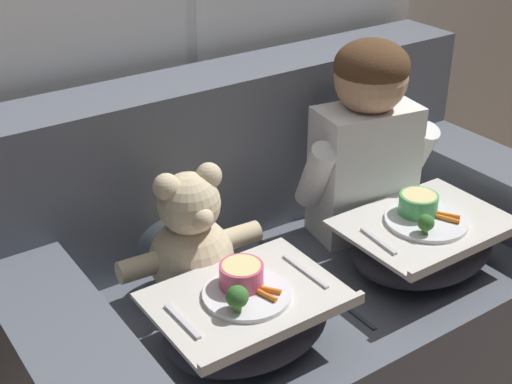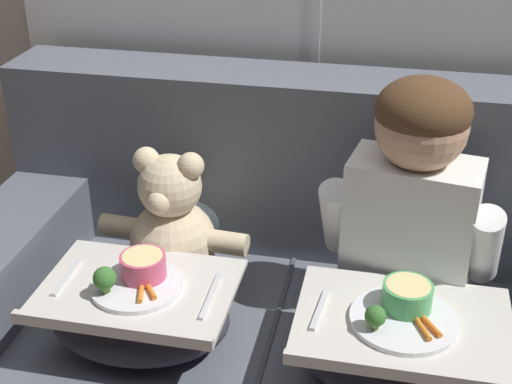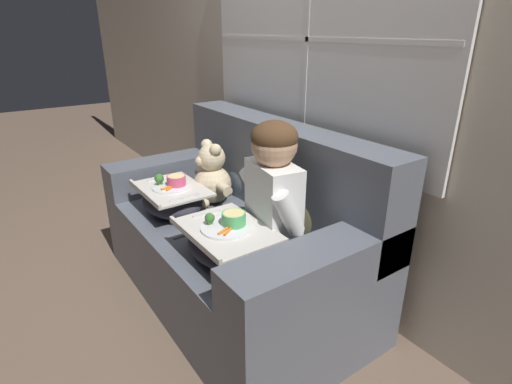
{
  "view_description": "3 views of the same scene",
  "coord_description": "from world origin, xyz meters",
  "px_view_note": "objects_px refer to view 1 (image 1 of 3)",
  "views": [
    {
      "loc": [
        -1.05,
        -1.33,
        1.62
      ],
      "look_at": [
        -0.13,
        0.01,
        0.75
      ],
      "focal_mm": 50.0,
      "sensor_mm": 36.0,
      "label": 1
    },
    {
      "loc": [
        0.24,
        -1.44,
        1.57
      ],
      "look_at": [
        -0.09,
        0.13,
        0.71
      ],
      "focal_mm": 50.0,
      "sensor_mm": 36.0,
      "label": 2
    },
    {
      "loc": [
        1.67,
        -0.99,
        1.44
      ],
      "look_at": [
        0.09,
        0.11,
        0.65
      ],
      "focal_mm": 28.0,
      "sensor_mm": 36.0,
      "label": 3
    }
  ],
  "objects_px": {
    "throw_pillow_behind_child": "(322,162)",
    "teddy_bear": "(192,244)",
    "couch": "(282,290)",
    "child_figure": "(367,131)",
    "lap_tray_child": "(423,243)",
    "lap_tray_teddy": "(247,319)",
    "throw_pillow_behind_teddy": "(156,214)"
  },
  "relations": [
    {
      "from": "throw_pillow_behind_child",
      "to": "teddy_bear",
      "type": "distance_m",
      "value": 0.63
    },
    {
      "from": "couch",
      "to": "lap_tray_child",
      "type": "height_order",
      "value": "couch"
    },
    {
      "from": "child_figure",
      "to": "teddy_bear",
      "type": "distance_m",
      "value": 0.62
    },
    {
      "from": "throw_pillow_behind_teddy",
      "to": "couch",
      "type": "bearing_deg",
      "value": -33.27
    },
    {
      "from": "teddy_bear",
      "to": "lap_tray_child",
      "type": "xyz_separation_m",
      "value": [
        0.6,
        -0.26,
        -0.08
      ]
    },
    {
      "from": "couch",
      "to": "throw_pillow_behind_child",
      "type": "distance_m",
      "value": 0.45
    },
    {
      "from": "lap_tray_child",
      "to": "teddy_bear",
      "type": "bearing_deg",
      "value": 156.8
    },
    {
      "from": "throw_pillow_behind_teddy",
      "to": "lap_tray_teddy",
      "type": "distance_m",
      "value": 0.46
    },
    {
      "from": "lap_tray_teddy",
      "to": "couch",
      "type": "bearing_deg",
      "value": 41.09
    },
    {
      "from": "throw_pillow_behind_teddy",
      "to": "lap_tray_teddy",
      "type": "height_order",
      "value": "throw_pillow_behind_teddy"
    },
    {
      "from": "couch",
      "to": "lap_tray_child",
      "type": "bearing_deg",
      "value": -41.09
    },
    {
      "from": "child_figure",
      "to": "lap_tray_teddy",
      "type": "distance_m",
      "value": 0.7
    },
    {
      "from": "couch",
      "to": "throw_pillow_behind_teddy",
      "type": "distance_m",
      "value": 0.45
    },
    {
      "from": "lap_tray_child",
      "to": "lap_tray_teddy",
      "type": "xyz_separation_m",
      "value": [
        -0.6,
        -0.0,
        0.0
      ]
    },
    {
      "from": "throw_pillow_behind_teddy",
      "to": "child_figure",
      "type": "xyz_separation_m",
      "value": [
        0.6,
        -0.2,
        0.18
      ]
    },
    {
      "from": "child_figure",
      "to": "lap_tray_teddy",
      "type": "bearing_deg",
      "value": -156.43
    },
    {
      "from": "couch",
      "to": "child_figure",
      "type": "height_order",
      "value": "child_figure"
    },
    {
      "from": "child_figure",
      "to": "teddy_bear",
      "type": "xyz_separation_m",
      "value": [
        -0.6,
        -0.0,
        -0.17
      ]
    },
    {
      "from": "child_figure",
      "to": "lap_tray_child",
      "type": "distance_m",
      "value": 0.36
    },
    {
      "from": "throw_pillow_behind_teddy",
      "to": "lap_tray_teddy",
      "type": "bearing_deg",
      "value": -90.02
    },
    {
      "from": "couch",
      "to": "child_figure",
      "type": "xyz_separation_m",
      "value": [
        0.3,
        -0.0,
        0.44
      ]
    },
    {
      "from": "couch",
      "to": "throw_pillow_behind_teddy",
      "type": "bearing_deg",
      "value": 146.73
    },
    {
      "from": "throw_pillow_behind_child",
      "to": "child_figure",
      "type": "height_order",
      "value": "child_figure"
    },
    {
      "from": "couch",
      "to": "throw_pillow_behind_child",
      "type": "relative_size",
      "value": 4.85
    },
    {
      "from": "teddy_bear",
      "to": "throw_pillow_behind_teddy",
      "type": "bearing_deg",
      "value": 89.9
    },
    {
      "from": "throw_pillow_behind_child",
      "to": "couch",
      "type": "bearing_deg",
      "value": -146.73
    },
    {
      "from": "lap_tray_child",
      "to": "lap_tray_teddy",
      "type": "bearing_deg",
      "value": -179.97
    },
    {
      "from": "throw_pillow_behind_child",
      "to": "lap_tray_child",
      "type": "height_order",
      "value": "throw_pillow_behind_child"
    },
    {
      "from": "couch",
      "to": "throw_pillow_behind_child",
      "type": "height_order",
      "value": "couch"
    },
    {
      "from": "throw_pillow_behind_child",
      "to": "lap_tray_teddy",
      "type": "distance_m",
      "value": 0.76
    },
    {
      "from": "couch",
      "to": "child_figure",
      "type": "bearing_deg",
      "value": -0.02
    },
    {
      "from": "throw_pillow_behind_child",
      "to": "lap_tray_child",
      "type": "distance_m",
      "value": 0.46
    }
  ]
}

